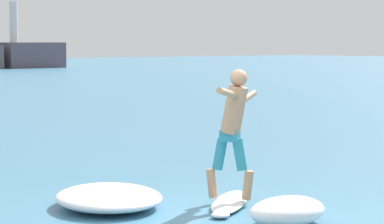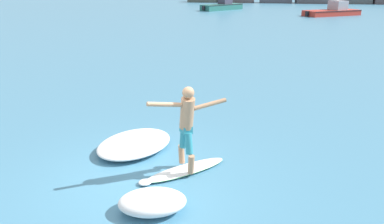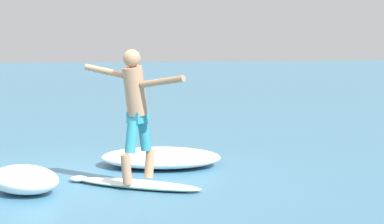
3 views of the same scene
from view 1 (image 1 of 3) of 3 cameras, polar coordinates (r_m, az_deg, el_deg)
ground_plane at (r=12.12m, az=0.81°, el=-6.65°), size 200.00×200.00×0.00m
surfboard at (r=12.99m, az=2.36°, el=-5.69°), size 1.79×1.68×0.23m
surfer at (r=12.86m, az=2.62°, el=-0.66°), size 1.48×1.00×1.85m
wave_foam_at_tail at (r=12.87m, az=-5.25°, el=-5.36°), size 2.25×2.47×0.29m
wave_foam_at_nose at (r=11.67m, az=6.01°, el=-6.21°), size 1.40×1.13×0.36m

